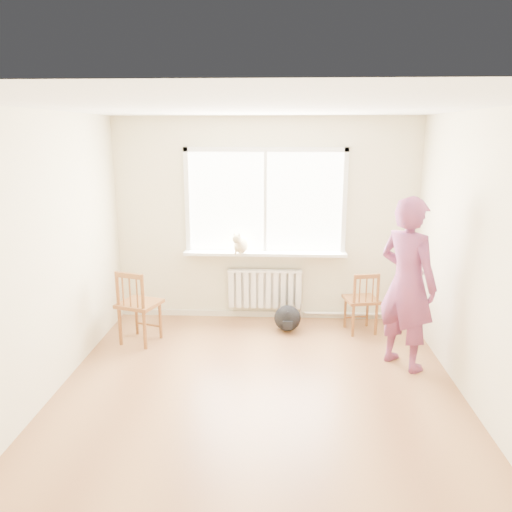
# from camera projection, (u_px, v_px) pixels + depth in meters

# --- Properties ---
(floor) EXTENTS (4.50, 4.50, 0.00)m
(floor) POSITION_uv_depth(u_px,v_px,m) (257.00, 400.00, 4.77)
(floor) COLOR #9B693F
(floor) RESTS_ON ground
(ceiling) EXTENTS (4.50, 4.50, 0.00)m
(ceiling) POSITION_uv_depth(u_px,v_px,m) (258.00, 107.00, 4.12)
(ceiling) COLOR white
(ceiling) RESTS_ON back_wall
(back_wall) EXTENTS (4.00, 0.01, 2.70)m
(back_wall) POSITION_uv_depth(u_px,v_px,m) (265.00, 221.00, 6.63)
(back_wall) COLOR beige
(back_wall) RESTS_ON ground
(window) EXTENTS (2.12, 0.05, 1.42)m
(window) POSITION_uv_depth(u_px,v_px,m) (265.00, 198.00, 6.53)
(window) COLOR white
(window) RESTS_ON back_wall
(windowsill) EXTENTS (2.15, 0.22, 0.04)m
(windowsill) POSITION_uv_depth(u_px,v_px,m) (265.00, 253.00, 6.62)
(windowsill) COLOR white
(windowsill) RESTS_ON back_wall
(radiator) EXTENTS (1.00, 0.12, 0.55)m
(radiator) POSITION_uv_depth(u_px,v_px,m) (265.00, 288.00, 6.76)
(radiator) COLOR white
(radiator) RESTS_ON back_wall
(heating_pipe) EXTENTS (1.40, 0.04, 0.04)m
(heating_pipe) POSITION_uv_depth(u_px,v_px,m) (356.00, 314.00, 6.82)
(heating_pipe) COLOR silver
(heating_pipe) RESTS_ON back_wall
(baseboard) EXTENTS (4.00, 0.03, 0.08)m
(baseboard) POSITION_uv_depth(u_px,v_px,m) (265.00, 314.00, 6.93)
(baseboard) COLOR beige
(baseboard) RESTS_ON ground
(chair_left) EXTENTS (0.56, 0.55, 0.92)m
(chair_left) POSITION_uv_depth(u_px,v_px,m) (137.00, 307.00, 5.97)
(chair_left) COLOR brown
(chair_left) RESTS_ON floor
(chair_right) EXTENTS (0.47, 0.45, 0.81)m
(chair_right) POSITION_uv_depth(u_px,v_px,m) (362.00, 302.00, 6.30)
(chair_right) COLOR brown
(chair_right) RESTS_ON floor
(person) EXTENTS (0.78, 0.81, 1.87)m
(person) POSITION_uv_depth(u_px,v_px,m) (407.00, 284.00, 5.28)
(person) COLOR #B13B57
(person) RESTS_ON floor
(cat) EXTENTS (0.28, 0.44, 0.30)m
(cat) POSITION_uv_depth(u_px,v_px,m) (240.00, 244.00, 6.52)
(cat) COLOR beige
(cat) RESTS_ON windowsill
(backpack) EXTENTS (0.41, 0.36, 0.34)m
(backpack) POSITION_uv_depth(u_px,v_px,m) (287.00, 318.00, 6.41)
(backpack) COLOR black
(backpack) RESTS_ON floor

